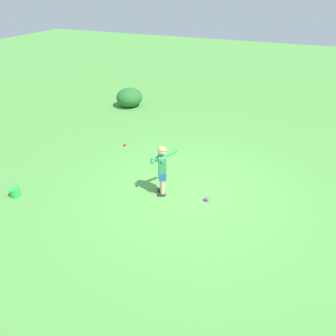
{
  "coord_description": "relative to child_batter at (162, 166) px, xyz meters",
  "views": [
    {
      "loc": [
        1.84,
        -5.54,
        3.92
      ],
      "look_at": [
        -0.56,
        0.03,
        0.45
      ],
      "focal_mm": 35.52,
      "sensor_mm": 36.0,
      "label": 1
    }
  ],
  "objects": [
    {
      "name": "ground_plane",
      "position": [
        0.56,
        0.26,
        -0.65
      ],
      "size": [
        40.0,
        40.0,
        0.0
      ],
      "primitive_type": "plane",
      "color": "#519942"
    },
    {
      "name": "child_batter",
      "position": [
        0.0,
        0.0,
        0.0
      ],
      "size": [
        0.43,
        0.55,
        1.08
      ],
      "color": "#232328",
      "rests_on": "ground"
    },
    {
      "name": "play_ball_midfield",
      "position": [
        0.94,
        0.09,
        -0.6
      ],
      "size": [
        0.09,
        0.09,
        0.09
      ],
      "primitive_type": "sphere",
      "color": "purple",
      "rests_on": "ground"
    },
    {
      "name": "play_ball_far_right",
      "position": [
        -1.84,
        1.66,
        -0.61
      ],
      "size": [
        0.07,
        0.07,
        0.07
      ],
      "primitive_type": "sphere",
      "color": "red",
      "rests_on": "ground"
    },
    {
      "name": "toy_bucket",
      "position": [
        -2.74,
        -1.3,
        -0.55
      ],
      "size": [
        0.22,
        0.22,
        0.19
      ],
      "color": "green",
      "rests_on": "ground"
    },
    {
      "name": "shrub_left_background",
      "position": [
        -3.29,
        4.54,
        -0.33
      ],
      "size": [
        0.89,
        0.94,
        0.63
      ],
      "primitive_type": "ellipsoid",
      "color": "#286B2D",
      "rests_on": "ground"
    }
  ]
}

